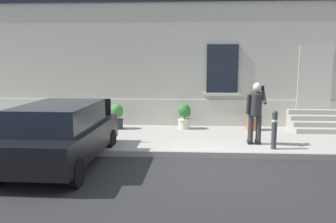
{
  "coord_description": "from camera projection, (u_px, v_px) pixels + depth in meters",
  "views": [
    {
      "loc": [
        -0.59,
        -7.77,
        2.5
      ],
      "look_at": [
        -1.15,
        1.6,
        1.1
      ],
      "focal_mm": 36.92,
      "sensor_mm": 36.0,
      "label": 1
    }
  ],
  "objects": [
    {
      "name": "person_on_phone",
      "position": [
        256.0,
        109.0,
        9.56
      ],
      "size": [
        0.51,
        0.51,
        1.74
      ],
      "rotation": [
        0.0,
        0.0,
        0.3
      ],
      "color": "#2D2D33",
      "rests_on": "sidewalk"
    },
    {
      "name": "entrance_stoop",
      "position": [
        317.0,
        122.0,
        11.79
      ],
      "size": [
        1.82,
        1.28,
        0.64
      ],
      "color": "#9E998E",
      "rests_on": "sidewalk"
    },
    {
      "name": "curb_edge",
      "position": [
        211.0,
        155.0,
        8.92
      ],
      "size": [
        24.0,
        0.12,
        0.15
      ],
      "primitive_type": "cube",
      "color": "gray",
      "rests_on": "ground"
    },
    {
      "name": "planter_cream",
      "position": [
        185.0,
        116.0,
        11.88
      ],
      "size": [
        0.44,
        0.44,
        0.86
      ],
      "color": "beige",
      "rests_on": "sidewalk"
    },
    {
      "name": "ground_plane",
      "position": [
        213.0,
        169.0,
        8.01
      ],
      "size": [
        80.0,
        80.0,
        0.0
      ],
      "primitive_type": "plane",
      "color": "#232326"
    },
    {
      "name": "planter_charcoal",
      "position": [
        117.0,
        116.0,
        11.87
      ],
      "size": [
        0.44,
        0.44,
        0.86
      ],
      "color": "#2D2D30",
      "rests_on": "sidewalk"
    },
    {
      "name": "planter_olive",
      "position": [
        56.0,
        113.0,
        12.4
      ],
      "size": [
        0.44,
        0.44,
        0.86
      ],
      "color": "#606B38",
      "rests_on": "sidewalk"
    },
    {
      "name": "sidewalk",
      "position": [
        207.0,
        139.0,
        10.76
      ],
      "size": [
        24.0,
        3.6,
        0.15
      ],
      "primitive_type": "cube",
      "color": "#99968E",
      "rests_on": "ground"
    },
    {
      "name": "bollard_near_person",
      "position": [
        274.0,
        128.0,
        9.13
      ],
      "size": [
        0.15,
        0.15,
        1.04
      ],
      "color": "#333338",
      "rests_on": "sidewalk"
    },
    {
      "name": "planter_terracotta",
      "position": [
        253.0,
        117.0,
        11.66
      ],
      "size": [
        0.44,
        0.44,
        0.86
      ],
      "color": "#B25B38",
      "rests_on": "sidewalk"
    },
    {
      "name": "hatchback_car_black",
      "position": [
        62.0,
        133.0,
        8.16
      ],
      "size": [
        1.86,
        4.1,
        1.5
      ],
      "color": "black",
      "rests_on": "ground"
    },
    {
      "name": "building_facade",
      "position": [
        206.0,
        26.0,
        12.68
      ],
      "size": [
        24.0,
        1.52,
        7.5
      ],
      "color": "#B2AD9E",
      "rests_on": "ground"
    }
  ]
}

